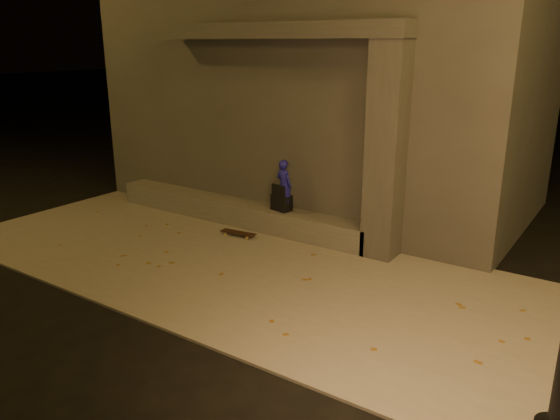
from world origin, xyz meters
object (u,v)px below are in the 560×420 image
Objects in this scene: backpack at (282,201)px; skateboard at (238,233)px; column at (386,153)px; skateboarder at (284,186)px.

skateboard is (-0.56, -0.65, -0.57)m from backpack.
column is 3.61× the size of skateboarder.
backpack is (-0.06, -0.00, -0.32)m from skateboarder.
skateboard is at bearing -166.16° from column.
skateboard is at bearing 59.00° from skateboarder.
column is 2.20m from skateboarder.
skateboarder is at bearing 40.21° from skateboard.
backpack reaches higher than skateboard.
skateboarder is 1.37× the size of skateboard.
skateboarder is 1.91× the size of backpack.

